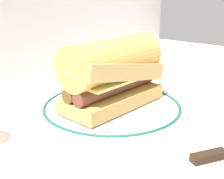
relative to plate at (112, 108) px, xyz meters
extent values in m
plane|color=silver|center=(0.02, 0.01, -0.01)|extent=(1.50, 1.50, 0.00)
cylinder|color=white|center=(0.00, 0.00, 0.00)|extent=(0.29, 0.29, 0.01)
torus|color=#195947|center=(0.00, 0.00, 0.00)|extent=(0.26, 0.26, 0.01)
cube|color=tan|center=(0.00, 0.00, 0.02)|extent=(0.21, 0.11, 0.03)
cylinder|color=brown|center=(0.00, -0.01, 0.05)|extent=(0.20, 0.05, 0.03)
cylinder|color=brown|center=(0.00, 0.01, 0.05)|extent=(0.20, 0.05, 0.03)
cube|color=#EAD67A|center=(0.00, 0.00, 0.06)|extent=(0.17, 0.11, 0.01)
cube|color=tan|center=(0.00, 0.00, 0.08)|extent=(0.21, 0.11, 0.07)
cylinder|color=tan|center=(0.00, 0.00, 0.09)|extent=(0.21, 0.10, 0.08)
cube|color=black|center=(-0.06, -0.21, 0.00)|extent=(0.06, 0.04, 0.01)
camera|label=1|loc=(-0.45, -0.34, 0.23)|focal=50.87mm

